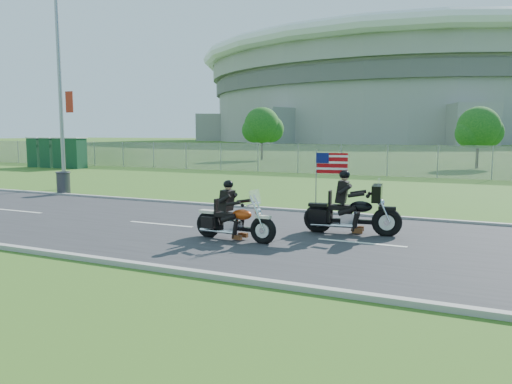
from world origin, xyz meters
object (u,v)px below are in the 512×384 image
at_px(porta_toilet_a, 77,154).
at_px(porta_toilet_d, 37,153).
at_px(streetlight, 63,72).
at_px(porta_toilet_c, 50,153).
at_px(motorcycle_lead, 234,222).
at_px(trash_can, 63,184).
at_px(motorcycle_follow, 352,213).
at_px(porta_toilet_b, 63,153).

height_order(porta_toilet_a, porta_toilet_d, same).
bearing_deg(streetlight, porta_toilet_c, 139.94).
height_order(porta_toilet_a, motorcycle_lead, porta_toilet_a).
bearing_deg(trash_can, porta_toilet_a, 132.66).
bearing_deg(porta_toilet_d, motorcycle_follow, -28.32).
distance_m(porta_toilet_d, motorcycle_lead, 32.59).
xyz_separation_m(porta_toilet_a, trash_can, (11.70, -12.70, -0.65)).
height_order(streetlight, porta_toilet_a, streetlight).
relative_size(porta_toilet_c, motorcycle_lead, 0.99).
relative_size(porta_toilet_b, motorcycle_lead, 0.99).
bearing_deg(porta_toilet_d, trash_can, -38.61).
xyz_separation_m(porta_toilet_a, motorcycle_lead, (22.96, -18.00, -0.65)).
relative_size(porta_toilet_c, motorcycle_follow, 0.88).
bearing_deg(porta_toilet_c, porta_toilet_a, 0.00).
relative_size(porta_toilet_d, motorcycle_follow, 0.88).
height_order(porta_toilet_c, porta_toilet_d, same).
bearing_deg(porta_toilet_b, trash_can, -44.10).
distance_m(porta_toilet_b, motorcycle_follow, 31.29).
bearing_deg(trash_can, streetlight, 131.28).
distance_m(motorcycle_follow, trash_can, 14.17).
xyz_separation_m(porta_toilet_a, porta_toilet_d, (-4.20, 0.00, 0.00)).
bearing_deg(streetlight, motorcycle_follow, -18.65).
xyz_separation_m(streetlight, porta_toilet_b, (-11.42, 10.78, -4.49)).
height_order(porta_toilet_a, motorcycle_follow, porta_toilet_a).
relative_size(motorcycle_follow, trash_can, 2.63).
relative_size(streetlight, motorcycle_lead, 4.29).
height_order(porta_toilet_d, motorcycle_follow, porta_toilet_d).
bearing_deg(streetlight, porta_toilet_d, 142.83).
relative_size(motorcycle_lead, motorcycle_follow, 0.89).
bearing_deg(porta_toilet_d, porta_toilet_c, 0.00).
xyz_separation_m(streetlight, motorcycle_lead, (12.94, -7.22, -5.14)).
bearing_deg(porta_toilet_c, motorcycle_lead, -34.94).
bearing_deg(motorcycle_lead, porta_toilet_a, 145.82).
bearing_deg(porta_toilet_a, motorcycle_follow, -32.12).
height_order(porta_toilet_b, trash_can, porta_toilet_b).
distance_m(porta_toilet_a, motorcycle_lead, 29.18).
height_order(streetlight, motorcycle_follow, streetlight).
xyz_separation_m(porta_toilet_b, porta_toilet_d, (-2.80, 0.00, 0.00)).
distance_m(motorcycle_lead, motorcycle_follow, 3.22).
xyz_separation_m(motorcycle_lead, trash_can, (-11.26, 5.30, 0.00)).
height_order(streetlight, trash_can, streetlight).
distance_m(porta_toilet_a, porta_toilet_c, 2.80).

